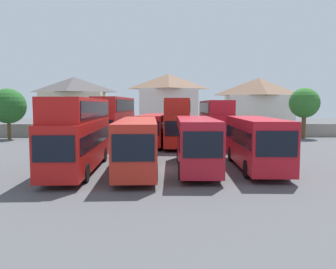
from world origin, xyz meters
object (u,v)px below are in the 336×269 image
object	(u,v)px
bus_5	(115,119)
bus_8	(215,120)
bus_6	(153,128)
bus_1	(79,130)
tree_left_of_lot	(304,103)
bus_3	(196,140)
bus_4	(255,140)
house_terrace_right	(258,104)
tree_behind_wall	(8,106)
house_terrace_centre	(168,102)
house_terrace_left	(74,104)
bus_7	(179,119)
bus_2	(138,141)

from	to	relation	value
bus_5	bus_8	bearing A→B (deg)	94.47
bus_5	bus_8	xyz separation A→B (m)	(10.94, 0.00, -0.18)
bus_8	bus_6	bearing A→B (deg)	-86.35
bus_1	tree_left_of_lot	bearing A→B (deg)	130.74
bus_5	bus_3	bearing A→B (deg)	32.42
bus_4	house_terrace_right	xyz separation A→B (m)	(9.25, 32.71, 2.47)
house_terrace_right	tree_behind_wall	world-z (taller)	house_terrace_right
bus_6	bus_1	bearing A→B (deg)	-13.66
bus_1	bus_3	xyz separation A→B (m)	(7.87, 0.18, -0.73)
bus_8	house_terrace_centre	world-z (taller)	house_terrace_centre
house_terrace_left	tree_left_of_lot	distance (m)	35.23
bus_8	house_terrace_centre	xyz separation A→B (m)	(-4.76, 19.69, 2.09)
tree_behind_wall	bus_6	bearing A→B (deg)	-20.02
bus_7	house_terrace_right	world-z (taller)	house_terrace_right
bus_8	tree_left_of_lot	size ratio (longest dim) A/B	1.82
house_terrace_centre	house_terrace_right	bearing A→B (deg)	-3.56
house_terrace_centre	house_terrace_right	xyz separation A→B (m)	(14.67, -0.91, -0.35)
house_terrace_right	tree_left_of_lot	world-z (taller)	house_terrace_right
bus_7	tree_behind_wall	bearing A→B (deg)	-103.65
bus_6	house_terrace_right	size ratio (longest dim) A/B	0.99
bus_5	tree_behind_wall	bearing A→B (deg)	-109.96
bus_3	house_terrace_centre	distance (m)	33.95
bus_1	bus_7	bearing A→B (deg)	150.82
bus_2	tree_behind_wall	xyz separation A→B (m)	(-17.86, 20.91, 2.27)
bus_6	bus_7	size ratio (longest dim) A/B	0.90
bus_7	house_terrace_centre	distance (m)	20.27
house_terrace_right	tree_left_of_lot	xyz separation A→B (m)	(2.96, -11.27, 0.14)
bus_5	bus_2	bearing A→B (deg)	18.26
bus_7	house_terrace_centre	bearing A→B (deg)	-173.35
bus_8	bus_3	bearing A→B (deg)	-12.17
bus_3	house_terrace_centre	bearing A→B (deg)	-176.29
bus_7	tree_left_of_lot	world-z (taller)	tree_left_of_lot
bus_3	tree_left_of_lot	size ratio (longest dim) A/B	1.60
bus_5	house_terrace_right	size ratio (longest dim) A/B	1.10
bus_3	bus_5	bearing A→B (deg)	-150.54
bus_4	bus_1	bearing A→B (deg)	-85.87
house_terrace_centre	tree_behind_wall	bearing A→B (deg)	-147.26
bus_8	tree_behind_wall	distance (m)	26.14
bus_2	house_terrace_right	distance (m)	37.52
bus_2	bus_5	size ratio (longest dim) A/B	1.03
bus_5	house_terrace_right	xyz separation A→B (m)	(20.86, 18.78, 1.55)
bus_8	house_terrace_centre	bearing A→B (deg)	-164.84
house_terrace_centre	tree_left_of_lot	size ratio (longest dim) A/B	1.47
house_terrace_right	bus_2	bearing A→B (deg)	-117.56
bus_5	bus_6	distance (m)	4.31
bus_3	house_terrace_right	world-z (taller)	house_terrace_right
bus_1	house_terrace_right	size ratio (longest dim) A/B	1.13
bus_4	tree_behind_wall	distance (m)	33.09
bus_7	house_terrace_right	bearing A→B (deg)	148.63
bus_5	house_terrace_left	distance (m)	21.70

